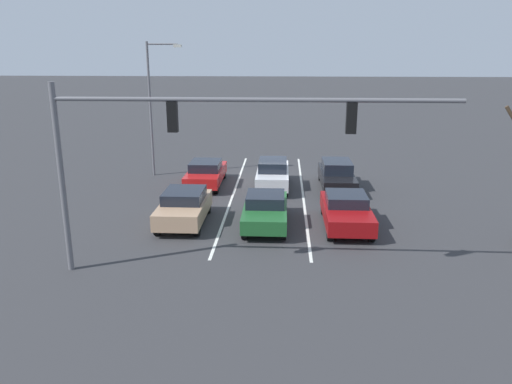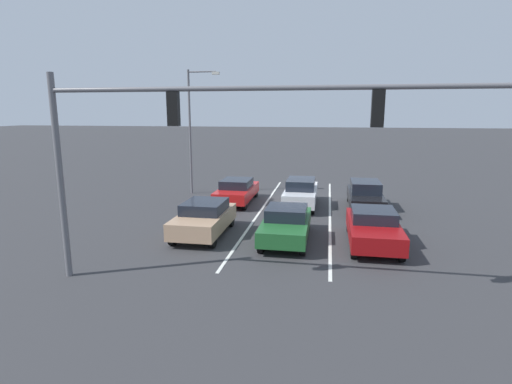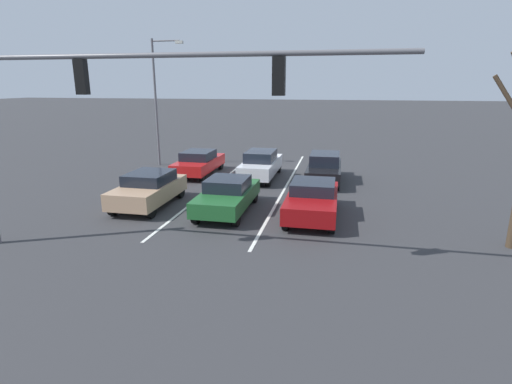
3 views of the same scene
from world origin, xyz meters
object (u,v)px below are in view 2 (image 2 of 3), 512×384
Objects in this scene: car_black_leftlane_second at (365,195)px; car_red_rightlane_second at (237,191)px; traffic_signal_gantry at (184,130)px; street_lamp_right_shoulder at (193,123)px; car_white_midlane_second at (301,192)px; car_darkgreen_midlane_front at (286,223)px; car_tan_rightlane_front at (204,218)px; car_maroon_leftlane_front at (373,227)px.

car_black_leftlane_second is 1.06× the size of car_red_rightlane_second.
car_red_rightlane_second is at bearing -84.53° from traffic_signal_gantry.
car_white_midlane_second is at bearing 160.58° from street_lamp_right_shoulder.
car_darkgreen_midlane_front is 0.98× the size of car_red_rightlane_second.
street_lamp_right_shoulder is at bearing -68.86° from car_tan_rightlane_front.
car_darkgreen_midlane_front is 7.37m from car_red_rightlane_second.
traffic_signal_gantry is at bearing 107.94° from street_lamp_right_shoulder.
traffic_signal_gantry reaches higher than car_white_midlane_second.
street_lamp_right_shoulder is at bearing -39.83° from car_maroon_leftlane_front.
traffic_signal_gantry reaches higher than car_darkgreen_midlane_front.
car_darkgreen_midlane_front is at bearing 1.28° from car_maroon_leftlane_front.
car_red_rightlane_second is 12.02m from traffic_signal_gantry.
car_white_midlane_second is at bearing -91.56° from car_darkgreen_midlane_front.
car_tan_rightlane_front is 3.55m from car_darkgreen_midlane_front.
car_tan_rightlane_front is 0.53× the size of street_lamp_right_shoulder.
car_tan_rightlane_front is at bearing 90.13° from car_red_rightlane_second.
street_lamp_right_shoulder reaches higher than car_black_leftlane_second.
street_lamp_right_shoulder is at bearing -33.97° from car_red_rightlane_second.
car_darkgreen_midlane_front reaches higher than car_red_rightlane_second.
car_black_leftlane_second is 11.42m from street_lamp_right_shoulder.
car_darkgreen_midlane_front is 6.20m from car_white_midlane_second.
traffic_signal_gantry is at bearing 76.51° from car_white_midlane_second.
street_lamp_right_shoulder is (6.85, -8.67, 3.79)m from car_darkgreen_midlane_front.
traffic_signal_gantry is at bearing 62.91° from car_darkgreen_midlane_front.
street_lamp_right_shoulder reaches higher than car_red_rightlane_second.
street_lamp_right_shoulder is (3.31, -8.56, 3.76)m from car_tan_rightlane_front.
traffic_signal_gantry reaches higher than car_red_rightlane_second.
car_maroon_leftlane_front is 13.94m from street_lamp_right_shoulder.
car_black_leftlane_second is (-3.65, -6.18, 0.06)m from car_darkgreen_midlane_front.
car_tan_rightlane_front is at bearing 40.13° from car_black_leftlane_second.
street_lamp_right_shoulder reaches higher than car_darkgreen_midlane_front.
car_white_midlane_second reaches higher than car_black_leftlane_second.
car_darkgreen_midlane_front is (3.45, 0.08, 0.00)m from car_maroon_leftlane_front.
car_white_midlane_second is at bearing 176.07° from car_red_rightlane_second.
street_lamp_right_shoulder is (10.30, -8.59, 3.79)m from car_maroon_leftlane_front.
street_lamp_right_shoulder is (7.02, -2.48, 3.71)m from car_white_midlane_second.
car_maroon_leftlane_front is (-7.00, 0.04, -0.03)m from car_tan_rightlane_front.
car_white_midlane_second is 0.60× the size of street_lamp_right_shoulder.
car_darkgreen_midlane_front is (-3.55, 0.11, -0.03)m from car_tan_rightlane_front.
car_darkgreen_midlane_front is at bearing 128.33° from street_lamp_right_shoulder.
car_tan_rightlane_front is 0.93× the size of car_maroon_leftlane_front.
car_black_leftlane_second reaches higher than car_tan_rightlane_front.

